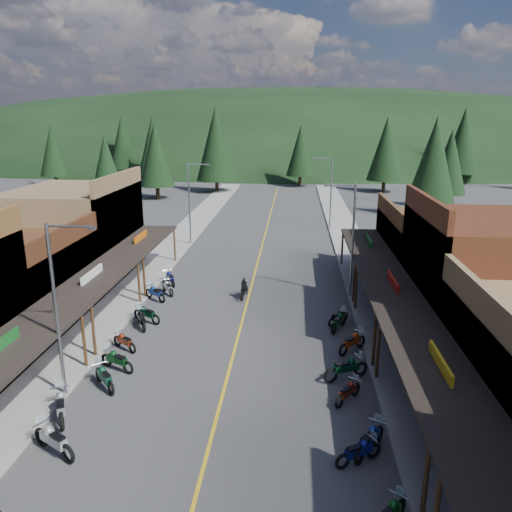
% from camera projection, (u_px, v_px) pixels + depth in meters
% --- Properties ---
extents(ground, '(220.00, 220.00, 0.00)m').
position_uv_depth(ground, '(236.00, 344.00, 27.88)').
color(ground, '#38383A').
rests_on(ground, ground).
extents(centerline, '(0.15, 90.00, 0.01)m').
position_uv_depth(centerline, '(261.00, 251.00, 47.08)').
color(centerline, gold).
rests_on(centerline, ground).
extents(sidewalk_west, '(3.40, 94.00, 0.15)m').
position_uv_depth(sidewalk_west, '(170.00, 249.00, 47.71)').
color(sidewalk_west, gray).
rests_on(sidewalk_west, ground).
extents(sidewalk_east, '(3.40, 94.00, 0.15)m').
position_uv_depth(sidewalk_east, '(354.00, 252.00, 46.42)').
color(sidewalk_east, gray).
rests_on(sidewalk_east, ground).
extents(shop_west_2, '(10.90, 9.00, 6.20)m').
position_uv_depth(shop_west_2, '(11.00, 285.00, 29.86)').
color(shop_west_2, '#3F2111').
rests_on(shop_west_2, ground).
extents(shop_west_3, '(10.90, 10.20, 8.20)m').
position_uv_depth(shop_west_3, '(77.00, 233.00, 38.81)').
color(shop_west_3, brown).
rests_on(shop_west_3, ground).
extents(shop_east_2, '(10.90, 9.00, 8.20)m').
position_uv_depth(shop_east_2, '(487.00, 280.00, 27.54)').
color(shop_east_2, '#562B19').
rests_on(shop_east_2, ground).
extents(shop_east_3, '(10.90, 10.20, 6.20)m').
position_uv_depth(shop_east_3, '(437.00, 252.00, 37.02)').
color(shop_east_3, '#4C2D16').
rests_on(shop_east_3, ground).
extents(streetlight_0, '(2.16, 0.18, 8.00)m').
position_uv_depth(streetlight_0, '(59.00, 304.00, 21.44)').
color(streetlight_0, gray).
rests_on(streetlight_0, ground).
extents(streetlight_1, '(2.16, 0.18, 8.00)m').
position_uv_depth(streetlight_1, '(191.00, 200.00, 48.32)').
color(streetlight_1, gray).
rests_on(streetlight_1, ground).
extents(streetlight_2, '(2.16, 0.18, 8.00)m').
position_uv_depth(streetlight_2, '(351.00, 236.00, 33.84)').
color(streetlight_2, gray).
rests_on(streetlight_2, ground).
extents(streetlight_3, '(2.16, 0.18, 8.00)m').
position_uv_depth(streetlight_3, '(330.00, 190.00, 54.97)').
color(streetlight_3, gray).
rests_on(streetlight_3, ground).
extents(ridge_hill, '(310.00, 140.00, 60.00)m').
position_uv_depth(ridge_hill, '(285.00, 157.00, 157.51)').
color(ridge_hill, black).
rests_on(ridge_hill, ground).
extents(pine_0, '(5.04, 5.04, 11.00)m').
position_uv_depth(pine_0, '(53.00, 150.00, 88.65)').
color(pine_0, black).
rests_on(pine_0, ground).
extents(pine_1, '(5.88, 5.88, 12.50)m').
position_uv_depth(pine_1, '(153.00, 144.00, 94.94)').
color(pine_1, black).
rests_on(pine_1, ground).
extents(pine_2, '(6.72, 6.72, 14.00)m').
position_uv_depth(pine_2, '(216.00, 144.00, 82.17)').
color(pine_2, black).
rests_on(pine_2, ground).
extents(pine_3, '(5.04, 5.04, 11.00)m').
position_uv_depth(pine_3, '(301.00, 150.00, 89.21)').
color(pine_3, black).
rests_on(pine_3, ground).
extents(pine_4, '(5.88, 5.88, 12.50)m').
position_uv_depth(pine_4, '(386.00, 148.00, 82.20)').
color(pine_4, black).
rests_on(pine_4, ground).
extents(pine_5, '(6.72, 6.72, 14.00)m').
position_uv_depth(pine_5, '(463.00, 141.00, 92.33)').
color(pine_5, black).
rests_on(pine_5, ground).
extents(pine_7, '(5.88, 5.88, 12.50)m').
position_uv_depth(pine_7, '(123.00, 142.00, 101.29)').
color(pine_7, black).
rests_on(pine_7, ground).
extents(pine_8, '(4.48, 4.48, 10.00)m').
position_uv_depth(pine_8, '(106.00, 166.00, 66.32)').
color(pine_8, black).
rests_on(pine_8, ground).
extents(pine_9, '(4.93, 4.93, 10.80)m').
position_uv_depth(pine_9, '(450.00, 162.00, 67.58)').
color(pine_9, black).
rests_on(pine_9, ground).
extents(pine_10, '(5.38, 5.38, 11.60)m').
position_uv_depth(pine_10, '(156.00, 154.00, 75.41)').
color(pine_10, black).
rests_on(pine_10, ground).
extents(pine_11, '(5.82, 5.82, 12.40)m').
position_uv_depth(pine_11, '(434.00, 160.00, 60.94)').
color(pine_11, black).
rests_on(pine_11, ground).
extents(bike_west_3, '(2.41, 1.88, 1.34)m').
position_uv_depth(bike_west_3, '(53.00, 439.00, 18.56)').
color(bike_west_3, '#9F9FA4').
rests_on(bike_west_3, ground).
extents(bike_west_4, '(1.72, 2.45, 1.34)m').
position_uv_depth(bike_west_4, '(61.00, 405.00, 20.77)').
color(bike_west_4, '#949599').
rests_on(bike_west_4, ground).
extents(bike_west_5, '(1.94, 2.08, 1.22)m').
position_uv_depth(bike_west_5, '(104.00, 376.00, 23.15)').
color(bike_west_5, '#0D422B').
rests_on(bike_west_5, ground).
extents(bike_west_6, '(2.20, 1.58, 1.21)m').
position_uv_depth(bike_west_6, '(117.00, 359.00, 24.80)').
color(bike_west_6, '#0C3E18').
rests_on(bike_west_6, ground).
extents(bike_west_7, '(1.89, 1.61, 1.07)m').
position_uv_depth(bike_west_7, '(124.00, 341.00, 27.02)').
color(bike_west_7, maroon).
rests_on(bike_west_7, ground).
extents(bike_west_8, '(1.55, 2.15, 1.18)m').
position_uv_depth(bike_west_8, '(141.00, 318.00, 29.85)').
color(bike_west_8, black).
rests_on(bike_west_8, ground).
extents(bike_west_9, '(2.18, 1.64, 1.20)m').
position_uv_depth(bike_west_9, '(147.00, 313.00, 30.62)').
color(bike_west_9, '#0B371F').
rests_on(bike_west_9, ground).
extents(bike_west_10, '(2.06, 1.82, 1.18)m').
position_uv_depth(bike_west_10, '(155.00, 292.00, 34.29)').
color(bike_west_10, navy).
rests_on(bike_west_10, ground).
extents(bike_west_11, '(1.64, 1.97, 1.11)m').
position_uv_depth(bike_west_11, '(168.00, 287.00, 35.55)').
color(bike_west_11, '#A3A2A7').
rests_on(bike_west_11, ground).
extents(bike_west_12, '(1.65, 2.18, 1.20)m').
position_uv_depth(bike_west_12, '(170.00, 277.00, 37.50)').
color(bike_west_12, navy).
rests_on(bike_west_12, ground).
extents(bike_east_3, '(2.00, 1.53, 1.10)m').
position_uv_depth(bike_east_3, '(359.00, 451.00, 18.09)').
color(bike_east_3, navy).
rests_on(bike_east_3, ground).
extents(bike_east_4, '(1.84, 2.24, 1.26)m').
position_uv_depth(bike_east_4, '(370.00, 439.00, 18.63)').
color(bike_east_4, navy).
rests_on(bike_east_4, ground).
extents(bike_east_5, '(1.66, 1.90, 1.09)m').
position_uv_depth(bike_east_5, '(348.00, 391.00, 22.04)').
color(bike_east_5, maroon).
rests_on(bike_east_5, ground).
extents(bike_east_6, '(2.43, 1.75, 1.33)m').
position_uv_depth(bike_east_6, '(346.00, 367.00, 23.91)').
color(bike_east_6, '#0A361F').
rests_on(bike_east_6, ground).
extents(bike_east_7, '(1.99, 2.04, 1.22)m').
position_uv_depth(bike_east_7, '(352.00, 341.00, 26.77)').
color(bike_east_7, '#C33E0D').
rests_on(bike_east_7, ground).
extents(bike_east_8, '(1.52, 2.16, 1.18)m').
position_uv_depth(bike_east_8, '(339.00, 321.00, 29.54)').
color(bike_east_8, '#0D441A').
rests_on(bike_east_8, ground).
extents(bike_east_9, '(1.70, 1.83, 1.07)m').
position_uv_depth(bike_east_9, '(338.00, 316.00, 30.40)').
color(bike_east_9, black).
rests_on(bike_east_9, ground).
extents(rider_on_bike, '(0.88, 2.03, 1.50)m').
position_uv_depth(rider_on_bike, '(244.00, 289.00, 34.83)').
color(rider_on_bike, black).
rests_on(rider_on_bike, ground).
extents(pedestrian_east_a, '(0.61, 0.72, 1.66)m').
position_uv_depth(pedestrian_east_a, '(426.00, 398.00, 20.66)').
color(pedestrian_east_a, '#281F2F').
rests_on(pedestrian_east_a, sidewalk_east).
extents(pedestrian_east_b, '(0.82, 0.51, 1.63)m').
position_uv_depth(pedestrian_east_b, '(365.00, 270.00, 38.06)').
color(pedestrian_east_b, brown).
rests_on(pedestrian_east_b, sidewalk_east).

